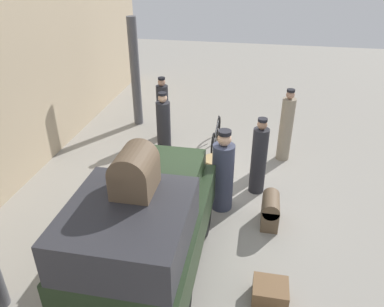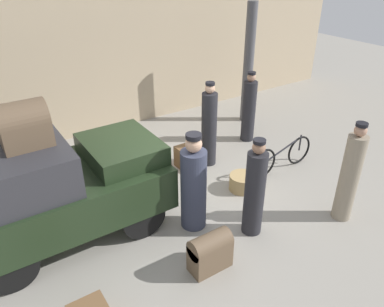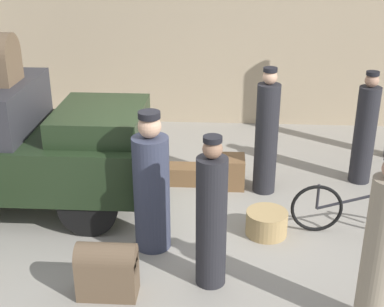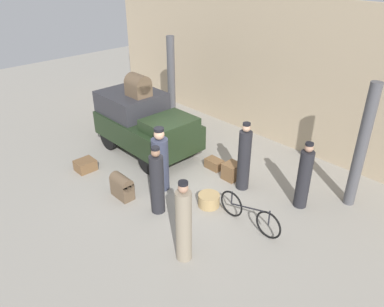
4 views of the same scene
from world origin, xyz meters
TOP-DOWN VIEW (x-y plane):
  - ground_plane at (0.00, 0.00)m, footprint 30.00×30.00m
  - station_building_facade at (0.00, 4.08)m, footprint 16.00×0.15m
  - canopy_pillar_right at (3.49, 2.49)m, footprint 0.27×0.27m
  - truck at (-2.23, 0.50)m, footprint 3.28×1.77m
  - bicycle at (2.34, -0.04)m, footprint 1.72×0.04m
  - wicker_basket at (1.18, -0.15)m, footprint 0.53×0.53m
  - porter_lifting_near_truck at (1.22, 1.07)m, footprint 0.33×0.33m
  - conductor_in_dark_uniform at (2.08, -1.79)m, footprint 0.32×0.32m
  - porter_with_bicycle at (2.72, 1.50)m, footprint 0.32×0.32m
  - porter_standing_middle at (0.49, -1.19)m, footprint 0.33×0.33m
  - porter_carrying_trunk at (-0.24, -0.51)m, footprint 0.43×0.43m
  - suitcase_black_upright at (0.01, 1.26)m, footprint 0.50×0.33m
  - trunk_barrel_dark at (-0.60, -1.49)m, footprint 0.63×0.33m
  - trunk_umber_medium at (0.73, 1.20)m, footprint 0.41×0.44m
  - trunk_on_truck_roof at (-2.43, 0.50)m, footprint 0.66×0.55m

SIDE VIEW (x-z plane):
  - ground_plane at x=0.00m, z-range 0.00..0.00m
  - suitcase_black_upright at x=0.01m, z-range 0.00..0.28m
  - wicker_basket at x=1.18m, z-range 0.00..0.32m
  - trunk_umber_medium at x=0.73m, z-range 0.00..0.47m
  - trunk_barrel_dark at x=-0.60m, z-range 0.01..0.64m
  - bicycle at x=2.34m, z-range -0.01..0.69m
  - porter_carrying_trunk at x=-0.24m, z-range -0.08..1.67m
  - porter_with_bicycle at x=2.72m, z-range -0.06..1.67m
  - porter_standing_middle at x=0.49m, z-range -0.06..1.67m
  - conductor_in_dark_uniform at x=2.08m, z-range -0.06..1.78m
  - porter_lifting_near_truck at x=1.22m, z-range -0.06..1.81m
  - truck at x=-2.23m, z-range 0.09..1.86m
  - canopy_pillar_right at x=3.49m, z-range 0.00..3.12m
  - trunk_on_truck_roof at x=-2.43m, z-range 1.74..2.39m
  - station_building_facade at x=0.00m, z-range 0.00..4.50m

